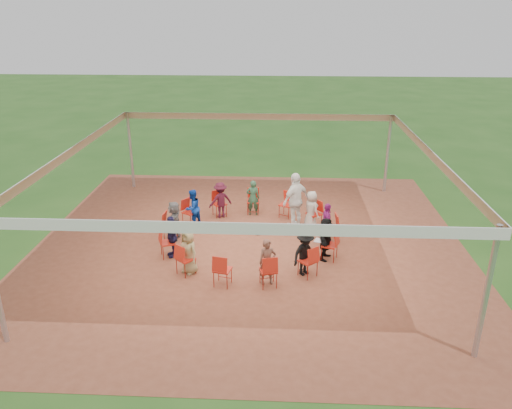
{
  "coord_description": "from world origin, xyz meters",
  "views": [
    {
      "loc": [
        0.87,
        -13.71,
        6.79
      ],
      "look_at": [
        0.17,
        0.3,
        1.2
      ],
      "focal_mm": 35.0,
      "sensor_mm": 36.0,
      "label": 1
    }
  ],
  "objects_px": {
    "chair_1": "(330,228)",
    "chair_11": "(268,271)",
    "chair_9": "(186,259)",
    "person_seated_3": "(253,198)",
    "chair_5": "(219,204)",
    "cable_coil": "(257,233)",
    "person_seated_1": "(327,223)",
    "laptop": "(320,239)",
    "chair_3": "(286,205)",
    "person_seated_9": "(267,262)",
    "person_seated_0": "(326,239)",
    "person_seated_2": "(311,210)",
    "chair_0": "(330,245)",
    "chair_12": "(308,261)",
    "person_seated_7": "(172,236)",
    "chair_8": "(168,243)",
    "person_seated_10": "(305,253)",
    "person_seated_5": "(193,208)",
    "chair_6": "(190,212)",
    "chair_7": "(171,226)",
    "person_seated_6": "(174,221)",
    "person_seated_4": "(221,200)",
    "person_seated_8": "(189,251)",
    "chair_4": "(253,201)",
    "standing_person": "(296,200)",
    "chair_2": "(314,214)",
    "chair_10": "(222,270)"
  },
  "relations": [
    {
      "from": "chair_4",
      "to": "chair_5",
      "type": "bearing_deg",
      "value": 13.85
    },
    {
      "from": "chair_11",
      "to": "cable_coil",
      "type": "xyz_separation_m",
      "value": [
        -0.43,
        3.19,
        -0.43
      ]
    },
    {
      "from": "chair_10",
      "to": "cable_coil",
      "type": "bearing_deg",
      "value": 89.76
    },
    {
      "from": "person_seated_0",
      "to": "chair_11",
      "type": "bearing_deg",
      "value": 155.01
    },
    {
      "from": "chair_6",
      "to": "chair_7",
      "type": "height_order",
      "value": "same"
    },
    {
      "from": "person_seated_5",
      "to": "cable_coil",
      "type": "relative_size",
      "value": 3.33
    },
    {
      "from": "chair_8",
      "to": "person_seated_10",
      "type": "bearing_deg",
      "value": 56.36
    },
    {
      "from": "chair_0",
      "to": "chair_12",
      "type": "relative_size",
      "value": 1.0
    },
    {
      "from": "person_seated_1",
      "to": "laptop",
      "type": "height_order",
      "value": "person_seated_1"
    },
    {
      "from": "person_seated_8",
      "to": "person_seated_10",
      "type": "relative_size",
      "value": 1.0
    },
    {
      "from": "chair_5",
      "to": "chair_3",
      "type": "bearing_deg",
      "value": 152.31
    },
    {
      "from": "person_seated_10",
      "to": "chair_7",
      "type": "bearing_deg",
      "value": 111.31
    },
    {
      "from": "chair_1",
      "to": "chair_11",
      "type": "bearing_deg",
      "value": 138.46
    },
    {
      "from": "chair_12",
      "to": "chair_9",
      "type": "bearing_deg",
      "value": 138.46
    },
    {
      "from": "person_seated_0",
      "to": "person_seated_8",
      "type": "height_order",
      "value": "same"
    },
    {
      "from": "person_seated_4",
      "to": "chair_5",
      "type": "bearing_deg",
      "value": -90.0
    },
    {
      "from": "person_seated_6",
      "to": "chair_3",
      "type": "bearing_deg",
      "value": 125.59
    },
    {
      "from": "person_seated_4",
      "to": "person_seated_9",
      "type": "height_order",
      "value": "same"
    },
    {
      "from": "person_seated_9",
      "to": "standing_person",
      "type": "distance_m",
      "value": 3.78
    },
    {
      "from": "chair_1",
      "to": "chair_7",
      "type": "height_order",
      "value": "same"
    },
    {
      "from": "chair_0",
      "to": "person_seated_4",
      "type": "distance_m",
      "value": 4.53
    },
    {
      "from": "chair_7",
      "to": "person_seated_5",
      "type": "relative_size",
      "value": 0.72
    },
    {
      "from": "person_seated_4",
      "to": "person_seated_8",
      "type": "xyz_separation_m",
      "value": [
        -0.41,
        -3.87,
        0.0
      ]
    },
    {
      "from": "chair_11",
      "to": "person_seated_2",
      "type": "relative_size",
      "value": 0.72
    },
    {
      "from": "person_seated_8",
      "to": "standing_person",
      "type": "distance_m",
      "value": 4.35
    },
    {
      "from": "chair_5",
      "to": "chair_9",
      "type": "bearing_deg",
      "value": 55.38
    },
    {
      "from": "person_seated_7",
      "to": "laptop",
      "type": "xyz_separation_m",
      "value": [
        4.26,
        0.12,
        -0.04
      ]
    },
    {
      "from": "chair_11",
      "to": "chair_8",
      "type": "bearing_deg",
      "value": 138.46
    },
    {
      "from": "chair_7",
      "to": "person_seated_3",
      "type": "bearing_deg",
      "value": 136.86
    },
    {
      "from": "chair_0",
      "to": "laptop",
      "type": "height_order",
      "value": "chair_0"
    },
    {
      "from": "person_seated_8",
      "to": "person_seated_7",
      "type": "bearing_deg",
      "value": 166.15
    },
    {
      "from": "chair_0",
      "to": "person_seated_10",
      "type": "bearing_deg",
      "value": 160.42
    },
    {
      "from": "cable_coil",
      "to": "person_seated_1",
      "type": "bearing_deg",
      "value": -12.42
    },
    {
      "from": "chair_11",
      "to": "person_seated_1",
      "type": "height_order",
      "value": "person_seated_1"
    },
    {
      "from": "person_seated_4",
      "to": "person_seated_0",
      "type": "bearing_deg",
      "value": 110.77
    },
    {
      "from": "person_seated_9",
      "to": "standing_person",
      "type": "bearing_deg",
      "value": 62.89
    },
    {
      "from": "person_seated_4",
      "to": "chair_9",
      "type": "bearing_deg",
      "value": 54.41
    },
    {
      "from": "person_seated_2",
      "to": "chair_0",
      "type": "bearing_deg",
      "value": 155.01
    },
    {
      "from": "chair_3",
      "to": "person_seated_9",
      "type": "height_order",
      "value": "person_seated_9"
    },
    {
      "from": "chair_12",
      "to": "person_seated_7",
      "type": "bearing_deg",
      "value": 123.64
    },
    {
      "from": "chair_5",
      "to": "person_seated_6",
      "type": "xyz_separation_m",
      "value": [
        -1.16,
        -1.93,
        0.18
      ]
    },
    {
      "from": "person_seated_8",
      "to": "chair_8",
      "type": "bearing_deg",
      "value": 171.89
    },
    {
      "from": "chair_2",
      "to": "laptop",
      "type": "bearing_deg",
      "value": 145.64
    },
    {
      "from": "chair_4",
      "to": "person_seated_4",
      "type": "bearing_deg",
      "value": 19.58
    },
    {
      "from": "chair_9",
      "to": "person_seated_3",
      "type": "xyz_separation_m",
      "value": [
        1.59,
        4.24,
        0.18
      ]
    },
    {
      "from": "chair_11",
      "to": "person_seated_9",
      "type": "bearing_deg",
      "value": 90.0
    },
    {
      "from": "person_seated_6",
      "to": "person_seated_7",
      "type": "height_order",
      "value": "same"
    },
    {
      "from": "chair_4",
      "to": "chair_9",
      "type": "relative_size",
      "value": 1.0
    },
    {
      "from": "chair_5",
      "to": "cable_coil",
      "type": "bearing_deg",
      "value": 106.31
    },
    {
      "from": "person_seated_5",
      "to": "chair_1",
      "type": "bearing_deg",
      "value": 111.31
    }
  ]
}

